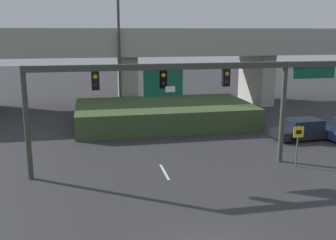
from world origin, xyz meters
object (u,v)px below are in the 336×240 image
object	(u,v)px
highway_light_pole_near	(119,35)
parked_sedan_near_right	(304,130)
speed_limit_sign	(298,140)
signal_gantry	(183,83)

from	to	relation	value
highway_light_pole_near	parked_sedan_near_right	distance (m)	17.16
speed_limit_sign	parked_sedan_near_right	bearing A→B (deg)	56.04
signal_gantry	highway_light_pole_near	xyz separation A→B (m)	(-2.16, 14.69, 2.39)
speed_limit_sign	parked_sedan_near_right	xyz separation A→B (m)	(3.53, 5.24, -0.88)
signal_gantry	parked_sedan_near_right	distance (m)	11.42
signal_gantry	highway_light_pole_near	distance (m)	15.04
highway_light_pole_near	parked_sedan_near_right	size ratio (longest dim) A/B	2.87
signal_gantry	parked_sedan_near_right	xyz separation A→B (m)	(9.80, 4.22, -4.07)
parked_sedan_near_right	signal_gantry	bearing A→B (deg)	-160.76
signal_gantry	parked_sedan_near_right	bearing A→B (deg)	23.32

